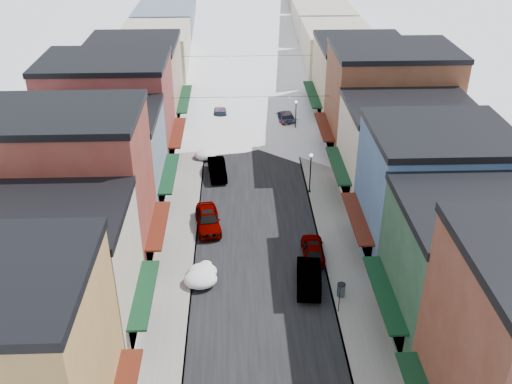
{
  "coord_description": "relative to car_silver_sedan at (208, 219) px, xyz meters",
  "views": [
    {
      "loc": [
        -1.56,
        -15.98,
        26.5
      ],
      "look_at": [
        0.0,
        26.19,
        2.71
      ],
      "focal_mm": 40.0,
      "sensor_mm": 36.0,
      "label": 1
    }
  ],
  "objects": [
    {
      "name": "bldg_r_green",
      "position": [
        17.31,
        -12.97,
        3.93
      ],
      "size": [
        11.3,
        9.2,
        9.5
      ],
      "color": "#22472F",
      "rests_on": "ground"
    },
    {
      "name": "bldg_l_brick_near",
      "position": [
        -9.57,
        -4.47,
        5.42
      ],
      "size": [
        12.3,
        8.2,
        12.5
      ],
      "color": "maroon",
      "rests_on": "ground"
    },
    {
      "name": "car_gray_suv",
      "position": [
        8.39,
        -4.47,
        -0.11
      ],
      "size": [
        1.87,
        4.31,
        1.45
      ],
      "primitive_type": "imported",
      "rotation": [
        0.0,
        0.0,
        3.1
      ],
      "color": "gray",
      "rests_on": "ground"
    },
    {
      "name": "streetlamp_far",
      "position": [
        9.32,
        19.51,
        1.8
      ],
      "size": [
        0.33,
        0.33,
        3.94
      ],
      "color": "black",
      "rests_on": "sidewalk_right"
    },
    {
      "name": "bldg_r_cream",
      "position": [
        17.81,
        5.03,
        3.68
      ],
      "size": [
        12.3,
        9.2,
        9.0
      ],
      "color": "beige",
      "rests_on": "ground"
    },
    {
      "name": "overhead_cables",
      "position": [
        4.12,
        22.53,
        5.37
      ],
      "size": [
        16.4,
        15.04,
        0.04
      ],
      "color": "black",
      "rests_on": "ground"
    },
    {
      "name": "car_dark_hatch",
      "position": [
        0.58,
        9.49,
        -0.07
      ],
      "size": [
        2.13,
        4.77,
        1.52
      ],
      "primitive_type": "imported",
      "rotation": [
        0.0,
        0.0,
        0.11
      ],
      "color": "black",
      "rests_on": "ground"
    },
    {
      "name": "car_silver_sedan",
      "position": [
        0.0,
        0.0,
        0.0
      ],
      "size": [
        2.6,
        5.11,
        1.67
      ],
      "primitive_type": "imported",
      "rotation": [
        0.0,
        0.0,
        0.13
      ],
      "color": "#9DA0A4",
      "rests_on": "ground"
    },
    {
      "name": "car_silver_wagon",
      "position": [
        0.62,
        23.26,
        -0.05
      ],
      "size": [
        2.35,
        5.44,
        1.56
      ],
      "primitive_type": "imported",
      "rotation": [
        0.0,
        0.0,
        0.03
      ],
      "color": "#A9ACB2",
      "rests_on": "ground"
    },
    {
      "name": "bldg_l_brick_far",
      "position": [
        -10.07,
        13.03,
        4.67
      ],
      "size": [
        13.3,
        9.2,
        11.0
      ],
      "color": "maroon",
      "rests_on": "ground"
    },
    {
      "name": "sidewalk_right",
      "position": [
        10.72,
        35.03,
        -0.76
      ],
      "size": [
        3.2,
        160.0,
        0.15
      ],
      "primitive_type": "cube",
      "color": "gray",
      "rests_on": "ground"
    },
    {
      "name": "car_lane_white",
      "position": [
        5.99,
        36.8,
        -0.02
      ],
      "size": [
        3.21,
        6.08,
        1.63
      ],
      "primitive_type": "imported",
      "rotation": [
        0.0,
        0.0,
        3.05
      ],
      "color": "silver",
      "rests_on": "ground"
    },
    {
      "name": "bldg_l_cream",
      "position": [
        -9.07,
        -12.47,
        3.93
      ],
      "size": [
        11.3,
        8.2,
        9.5
      ],
      "color": "beige",
      "rests_on": "ground"
    },
    {
      "name": "bldg_r_tan",
      "position": [
        17.31,
        24.03,
        3.92
      ],
      "size": [
        11.3,
        11.2,
        9.5
      ],
      "color": "tan",
      "rests_on": "ground"
    },
    {
      "name": "car_lane_silver",
      "position": [
        2.61,
        32.29,
        -0.01
      ],
      "size": [
        2.11,
        4.88,
        1.64
      ],
      "primitive_type": "imported",
      "rotation": [
        0.0,
        0.0,
        0.03
      ],
      "color": "#95989C",
      "rests_on": "ground"
    },
    {
      "name": "snow_pile_mid",
      "position": [
        -0.16,
        -6.62,
        -0.39
      ],
      "size": [
        2.19,
        2.55,
        0.93
      ],
      "color": "white",
      "rests_on": "ground"
    },
    {
      "name": "road",
      "position": [
        4.12,
        35.03,
        -0.83
      ],
      "size": [
        10.0,
        160.0,
        0.01
      ],
      "primitive_type": "cube",
      "color": "black",
      "rests_on": "ground"
    },
    {
      "name": "bldg_r_brick_far",
      "position": [
        18.31,
        14.03,
        4.92
      ],
      "size": [
        13.3,
        9.2,
        11.5
      ],
      "color": "brown",
      "rests_on": "ground"
    },
    {
      "name": "snow_pile_near",
      "position": [
        -0.26,
        -7.62,
        -0.33
      ],
      "size": [
        2.47,
        2.72,
        1.05
      ],
      "color": "white",
      "rests_on": "ground"
    },
    {
      "name": "trash_can",
      "position": [
        9.76,
        -9.47,
        -0.17
      ],
      "size": [
        0.6,
        0.6,
        1.02
      ],
      "color": "#525557",
      "rests_on": "sidewalk_right"
    },
    {
      "name": "bldg_r_blue",
      "position": [
        17.31,
        -3.97,
        4.42
      ],
      "size": [
        11.3,
        9.2,
        10.5
      ],
      "color": "#3D5E8A",
      "rests_on": "ground"
    },
    {
      "name": "snow_pile_far",
      "position": [
        -0.76,
        13.46,
        -0.37
      ],
      "size": [
        2.29,
        2.61,
        0.97
      ],
      "color": "white",
      "rests_on": "ground"
    },
    {
      "name": "car_green_sedan",
      "position": [
        7.62,
        -8.03,
        -0.03
      ],
      "size": [
        2.17,
        5.03,
        1.61
      ],
      "primitive_type": "imported",
      "rotation": [
        0.0,
        0.0,
        3.05
      ],
      "color": "black",
      "rests_on": "ground"
    },
    {
      "name": "distant_blocks",
      "position": [
        4.12,
        58.03,
        3.17
      ],
      "size": [
        34.0,
        55.0,
        8.0
      ],
      "color": "gray",
      "rests_on": "ground"
    },
    {
      "name": "sidewalk_left",
      "position": [
        -2.48,
        35.03,
        -0.76
      ],
      "size": [
        3.2,
        160.0,
        0.15
      ],
      "primitive_type": "cube",
      "color": "gray",
      "rests_on": "ground"
    },
    {
      "name": "parking_sign",
      "position": [
        9.32,
        -11.13,
        0.52
      ],
      "size": [
        0.06,
        0.28,
        2.05
      ],
      "color": "black",
      "rests_on": "sidewalk_right"
    },
    {
      "name": "curb_right",
      "position": [
        9.17,
        35.03,
        -0.76
      ],
      "size": [
        0.1,
        160.0,
        0.15
      ],
      "primitive_type": "cube",
      "color": "slate",
      "rests_on": "ground"
    },
    {
      "name": "streetlamp_near",
      "position": [
        9.32,
        5.64,
        1.83
      ],
      "size": [
        0.33,
        0.33,
        3.98
      ],
      "color": "black",
      "rests_on": "sidewalk_right"
    },
    {
      "name": "curb_left",
      "position": [
        -0.93,
        35.03,
        -0.76
      ],
      "size": [
        0.1,
        160.0,
        0.15
      ],
      "primitive_type": "cube",
      "color": "slate",
      "rests_on": "ground"
    },
    {
      "name": "bldg_l_tan",
      "position": [
        -9.07,
        23.03,
        4.17
      ],
      "size": [
        11.3,
        11.2,
        10.0
      ],
      "color": "tan",
      "rests_on": "ground"
    },
    {
      "name": "car_black_sedan",
      "position": [
        8.42,
        22.8,
        -0.05
      ],
      "size": [
        2.78,
        5.59,
        1.56
      ],
      "primitive_type": "imported",
      "rotation": [
        0.0,
        0.0,
        3.26
      ],
      "color": "black",
      "rests_on": "ground"
    },
    {
      "name": "bldg_l_grayblue",
      "position": [
        -9.07,
        4.03,
        3.68
      ],
      "size": [
        11.3,
        9.2,
        9.0
      ],
      "color": "slate",
      "rests_on": "ground"
    }
  ]
}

